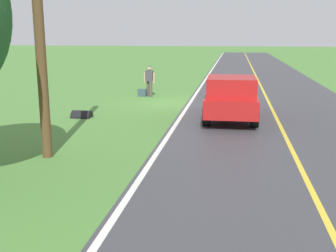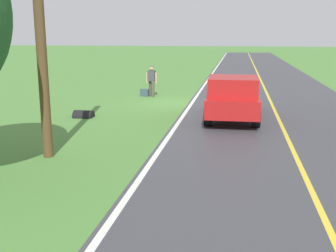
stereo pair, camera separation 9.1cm
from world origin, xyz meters
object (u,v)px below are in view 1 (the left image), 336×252
Objects in this scene: suitcase_carried at (142,93)px; utility_pole_roadside at (38,7)px; hitchhiker_walking at (150,79)px; pickup_truck_passing at (231,96)px.

utility_pole_roadside reaches higher than suitcase_carried.
suitcase_carried is 12.39m from utility_pole_roadside.
hitchhiker_walking is at bearing 100.86° from suitcase_carried.
suitcase_carried is at bearing 6.13° from hitchhiker_walking.
pickup_truck_passing reaches higher than hitchhiker_walking.
hitchhiker_walking is 7.17m from pickup_truck_passing.
suitcase_carried is 0.06× the size of utility_pole_roadside.
utility_pole_roadside is (5.09, 6.27, 3.16)m from pickup_truck_passing.
suitcase_carried is at bearing -90.53° from utility_pole_roadside.
utility_pole_roadside reaches higher than hitchhiker_walking.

